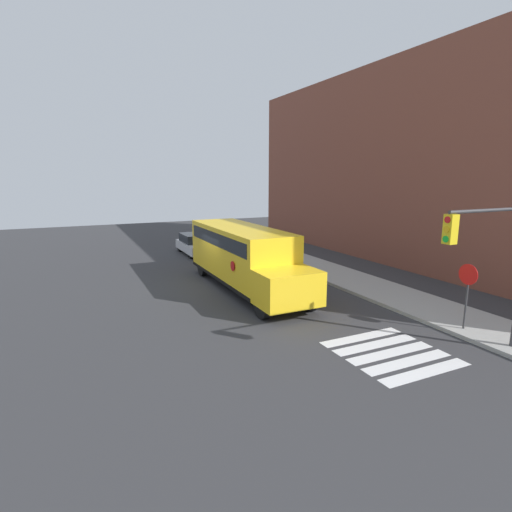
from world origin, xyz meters
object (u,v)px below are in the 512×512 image
object	(u,v)px
parked_car	(196,244)
school_bus	(243,254)
stop_sign	(467,287)
traffic_light	(498,255)

from	to	relation	value
parked_car	school_bus	bearing A→B (deg)	-2.91
parked_car	stop_sign	size ratio (longest dim) A/B	1.74
parked_car	traffic_light	xyz separation A→B (m)	(20.22, 3.15, 2.54)
school_bus	stop_sign	world-z (taller)	school_bus
school_bus	stop_sign	size ratio (longest dim) A/B	3.90
school_bus	stop_sign	bearing A→B (deg)	28.66
parked_car	traffic_light	bearing A→B (deg)	8.86
stop_sign	traffic_light	xyz separation A→B (m)	(1.70, -1.14, 1.56)
parked_car	traffic_light	world-z (taller)	traffic_light
stop_sign	traffic_light	size ratio (longest dim) A/B	0.52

